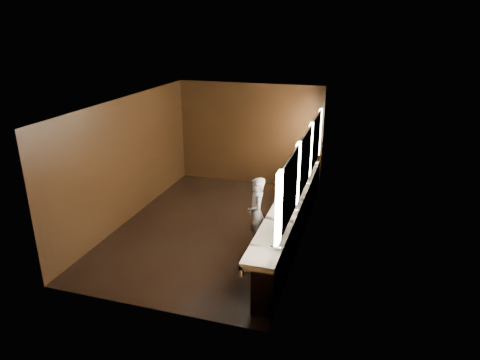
# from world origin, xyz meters

# --- Properties ---
(floor) EXTENTS (6.00, 6.00, 0.00)m
(floor) POSITION_xyz_m (0.00, 0.00, 0.00)
(floor) COLOR black
(floor) RESTS_ON ground
(ceiling) EXTENTS (4.00, 6.00, 0.02)m
(ceiling) POSITION_xyz_m (0.00, 0.00, 2.80)
(ceiling) COLOR #2D2D2B
(ceiling) RESTS_ON wall_back
(wall_back) EXTENTS (4.00, 0.02, 2.80)m
(wall_back) POSITION_xyz_m (0.00, 3.00, 1.40)
(wall_back) COLOR black
(wall_back) RESTS_ON floor
(wall_front) EXTENTS (4.00, 0.02, 2.80)m
(wall_front) POSITION_xyz_m (0.00, -3.00, 1.40)
(wall_front) COLOR black
(wall_front) RESTS_ON floor
(wall_left) EXTENTS (0.02, 6.00, 2.80)m
(wall_left) POSITION_xyz_m (-2.00, 0.00, 1.40)
(wall_left) COLOR black
(wall_left) RESTS_ON floor
(wall_right) EXTENTS (0.02, 6.00, 2.80)m
(wall_right) POSITION_xyz_m (2.00, 0.00, 1.40)
(wall_right) COLOR black
(wall_right) RESTS_ON floor
(sink_counter) EXTENTS (0.55, 5.40, 1.01)m
(sink_counter) POSITION_xyz_m (1.79, 0.00, 0.50)
(sink_counter) COLOR black
(sink_counter) RESTS_ON floor
(mirror_band) EXTENTS (0.06, 5.03, 1.15)m
(mirror_band) POSITION_xyz_m (1.98, -0.00, 1.75)
(mirror_band) COLOR #FFE8C6
(mirror_band) RESTS_ON wall_right
(person) EXTENTS (0.54, 0.64, 1.50)m
(person) POSITION_xyz_m (1.16, -0.57, 0.75)
(person) COLOR #9AB5E6
(person) RESTS_ON floor
(trash_bin) EXTENTS (0.44, 0.44, 0.52)m
(trash_bin) POSITION_xyz_m (1.58, -1.51, 0.26)
(trash_bin) COLOR black
(trash_bin) RESTS_ON floor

